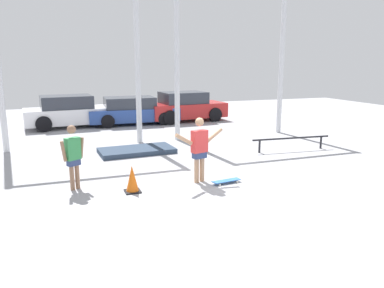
{
  "coord_description": "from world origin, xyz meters",
  "views": [
    {
      "loc": [
        -3.56,
        -8.27,
        2.95
      ],
      "look_at": [
        -0.13,
        1.26,
        0.74
      ],
      "focal_mm": 35.0,
      "sensor_mm": 36.0,
      "label": 1
    }
  ],
  "objects_px": {
    "manual_pad": "(137,151)",
    "grind_rail": "(291,140)",
    "skateboard": "(226,181)",
    "parked_car_white": "(70,112)",
    "traffic_cone": "(132,179)",
    "parked_car_red": "(185,107)",
    "parked_car_blue": "(132,111)",
    "skateboarder": "(199,147)",
    "bystander": "(73,154)"
  },
  "relations": [
    {
      "from": "parked_car_red",
      "to": "traffic_cone",
      "type": "bearing_deg",
      "value": -120.23
    },
    {
      "from": "grind_rail",
      "to": "parked_car_white",
      "type": "height_order",
      "value": "parked_car_white"
    },
    {
      "from": "skateboarder",
      "to": "traffic_cone",
      "type": "xyz_separation_m",
      "value": [
        -1.73,
        -0.18,
        -0.6
      ]
    },
    {
      "from": "manual_pad",
      "to": "traffic_cone",
      "type": "relative_size",
      "value": 3.8
    },
    {
      "from": "parked_car_white",
      "to": "traffic_cone",
      "type": "distance_m",
      "value": 9.99
    },
    {
      "from": "parked_car_white",
      "to": "parked_car_blue",
      "type": "xyz_separation_m",
      "value": [
        2.9,
        -0.12,
        -0.07
      ]
    },
    {
      "from": "parked_car_white",
      "to": "traffic_cone",
      "type": "height_order",
      "value": "parked_car_white"
    },
    {
      "from": "parked_car_red",
      "to": "bystander",
      "type": "relative_size",
      "value": 2.66
    },
    {
      "from": "parked_car_blue",
      "to": "bystander",
      "type": "bearing_deg",
      "value": -107.69
    },
    {
      "from": "traffic_cone",
      "to": "skateboard",
      "type": "bearing_deg",
      "value": -3.98
    },
    {
      "from": "manual_pad",
      "to": "parked_car_red",
      "type": "xyz_separation_m",
      "value": [
        3.78,
        6.1,
        0.64
      ]
    },
    {
      "from": "parked_car_white",
      "to": "traffic_cone",
      "type": "relative_size",
      "value": 6.57
    },
    {
      "from": "manual_pad",
      "to": "grind_rail",
      "type": "height_order",
      "value": "grind_rail"
    },
    {
      "from": "skateboarder",
      "to": "parked_car_blue",
      "type": "relative_size",
      "value": 0.38
    },
    {
      "from": "grind_rail",
      "to": "parked_car_red",
      "type": "height_order",
      "value": "parked_car_red"
    },
    {
      "from": "bystander",
      "to": "parked_car_white",
      "type": "bearing_deg",
      "value": -123.15
    },
    {
      "from": "manual_pad",
      "to": "parked_car_white",
      "type": "height_order",
      "value": "parked_car_white"
    },
    {
      "from": "skateboarder",
      "to": "bystander",
      "type": "bearing_deg",
      "value": 155.69
    },
    {
      "from": "skateboard",
      "to": "parked_car_white",
      "type": "relative_size",
      "value": 0.19
    },
    {
      "from": "parked_car_blue",
      "to": "traffic_cone",
      "type": "relative_size",
      "value": 6.75
    },
    {
      "from": "skateboarder",
      "to": "parked_car_white",
      "type": "xyz_separation_m",
      "value": [
        -2.73,
        9.75,
        -0.2
      ]
    },
    {
      "from": "skateboarder",
      "to": "parked_car_white",
      "type": "relative_size",
      "value": 0.39
    },
    {
      "from": "manual_pad",
      "to": "parked_car_white",
      "type": "bearing_deg",
      "value": 106.85
    },
    {
      "from": "traffic_cone",
      "to": "grind_rail",
      "type": "bearing_deg",
      "value": 21.44
    },
    {
      "from": "parked_car_blue",
      "to": "traffic_cone",
      "type": "height_order",
      "value": "parked_car_blue"
    },
    {
      "from": "skateboarder",
      "to": "parked_car_white",
      "type": "height_order",
      "value": "skateboarder"
    },
    {
      "from": "traffic_cone",
      "to": "parked_car_blue",
      "type": "bearing_deg",
      "value": 79.02
    },
    {
      "from": "parked_car_blue",
      "to": "manual_pad",
      "type": "bearing_deg",
      "value": -98.43
    },
    {
      "from": "skateboard",
      "to": "grind_rail",
      "type": "bearing_deg",
      "value": 26.83
    },
    {
      "from": "skateboard",
      "to": "bystander",
      "type": "bearing_deg",
      "value": 159.2
    },
    {
      "from": "manual_pad",
      "to": "parked_car_red",
      "type": "height_order",
      "value": "parked_car_red"
    },
    {
      "from": "skateboarder",
      "to": "grind_rail",
      "type": "height_order",
      "value": "skateboarder"
    },
    {
      "from": "parked_car_white",
      "to": "parked_car_red",
      "type": "relative_size",
      "value": 1.02
    },
    {
      "from": "parked_car_blue",
      "to": "skateboarder",
      "type": "bearing_deg",
      "value": -89.72
    },
    {
      "from": "parked_car_red",
      "to": "bystander",
      "type": "xyz_separation_m",
      "value": [
        -5.9,
        -9.22,
        0.14
      ]
    },
    {
      "from": "grind_rail",
      "to": "traffic_cone",
      "type": "relative_size",
      "value": 4.44
    },
    {
      "from": "bystander",
      "to": "manual_pad",
      "type": "bearing_deg",
      "value": -155.79
    },
    {
      "from": "skateboard",
      "to": "parked_car_white",
      "type": "distance_m",
      "value": 10.65
    },
    {
      "from": "grind_rail",
      "to": "parked_car_red",
      "type": "relative_size",
      "value": 0.69
    },
    {
      "from": "parked_car_white",
      "to": "parked_car_blue",
      "type": "distance_m",
      "value": 2.9
    },
    {
      "from": "traffic_cone",
      "to": "parked_car_red",
      "type": "bearing_deg",
      "value": 64.77
    },
    {
      "from": "skateboard",
      "to": "manual_pad",
      "type": "distance_m",
      "value": 4.19
    },
    {
      "from": "grind_rail",
      "to": "bystander",
      "type": "xyz_separation_m",
      "value": [
        -7.14,
        -1.66,
        0.49
      ]
    },
    {
      "from": "skateboarder",
      "to": "skateboard",
      "type": "distance_m",
      "value": 1.09
    },
    {
      "from": "skateboard",
      "to": "parked_car_blue",
      "type": "relative_size",
      "value": 0.18
    },
    {
      "from": "manual_pad",
      "to": "grind_rail",
      "type": "distance_m",
      "value": 5.24
    },
    {
      "from": "manual_pad",
      "to": "skateboard",
      "type": "bearing_deg",
      "value": -69.64
    },
    {
      "from": "manual_pad",
      "to": "parked_car_red",
      "type": "distance_m",
      "value": 7.21
    },
    {
      "from": "skateboarder",
      "to": "bystander",
      "type": "relative_size",
      "value": 1.06
    },
    {
      "from": "parked_car_red",
      "to": "skateboard",
      "type": "bearing_deg",
      "value": -108.05
    }
  ]
}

